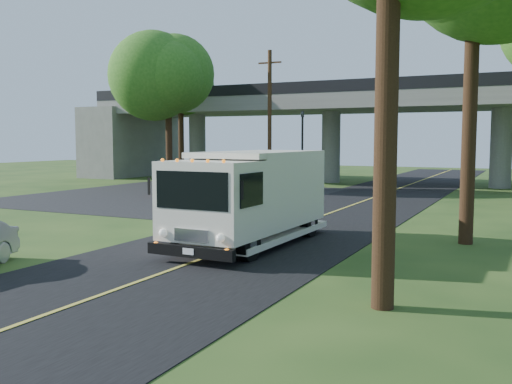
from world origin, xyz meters
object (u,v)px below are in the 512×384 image
Objects in this scene: utility_pole at (270,119)px; pedestrian at (196,188)px; traffic_signal at (302,141)px; red_sedan at (197,186)px; tree_left_far at (182,86)px; tree_left_lot at (169,69)px; step_van at (250,195)px.

utility_pole reaches higher than pedestrian.
red_sedan is at bearing -109.82° from traffic_signal.
red_sedan is at bearing -53.07° from tree_left_far.
tree_left_lot is at bearing -34.91° from pedestrian.
tree_left_lot is at bearing 32.83° from red_sedan.
red_sedan is (-9.28, 11.75, -0.92)m from step_van.
pedestrian reaches higher than red_sedan.
red_sedan is at bearing -103.49° from utility_pole.
tree_left_lot is at bearing -161.03° from utility_pole.
traffic_signal is 10.01m from tree_left_lot.
tree_left_far is at bearing 157.57° from utility_pole.
traffic_signal is 0.58× the size of utility_pole.
utility_pole is at bearing -70.42° from pedestrian.
red_sedan is 2.41× the size of pedestrian.
tree_left_far reaches higher than pedestrian.
red_sedan is (4.74, -4.30, -7.24)m from tree_left_lot.
step_van is (14.02, -16.05, -6.33)m from tree_left_lot.
traffic_signal reaches higher than step_van.
tree_left_far is 2.18× the size of red_sedan.
red_sedan is at bearing -44.18° from pedestrian.
tree_left_far is at bearing 170.35° from traffic_signal.
pedestrian is (10.27, -14.43, -6.51)m from tree_left_far.
utility_pole is 7.43m from tree_left_lot.
step_van reaches higher than pedestrian.
step_van is (6.23, -20.21, -1.62)m from traffic_signal.
pedestrian is at bearing -163.43° from red_sedan.
tree_left_lot is 1.06× the size of tree_left_far.
utility_pole reaches higher than step_van.
step_van is at bearing -156.64° from red_sedan.
tree_left_lot reaches higher than red_sedan.
tree_left_far is at bearing 116.57° from tree_left_lot.
traffic_signal is at bearing 108.08° from step_van.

